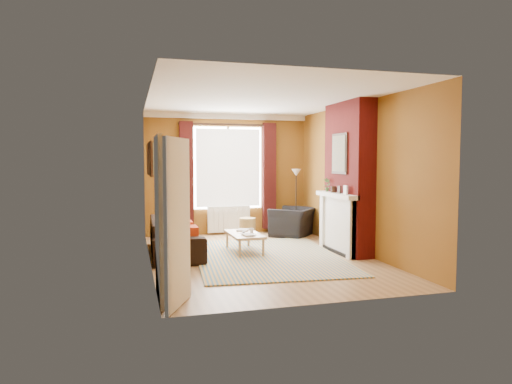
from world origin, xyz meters
TOP-DOWN VIEW (x-y plane):
  - ground at (0.00, 0.00)m, footprint 5.50×5.50m
  - room_walls at (0.64, 0.28)m, footprint 3.82×5.54m
  - striped_rug at (0.13, -0.02)m, footprint 2.77×3.65m
  - sofa at (-1.42, 0.70)m, footprint 0.93×2.26m
  - armchair at (1.37, 2.02)m, footprint 1.30×1.31m
  - coffee_table at (-0.16, 0.49)m, footprint 0.57×1.10m
  - wicker_stool at (0.27, 1.94)m, footprint 0.47×0.47m
  - floor_lamp at (1.55, 2.32)m, footprint 0.27×0.27m
  - book_a at (-0.26, 0.20)m, footprint 0.24×0.30m
  - book_b at (-0.20, 0.86)m, footprint 0.32×0.35m
  - mug at (-0.02, 0.47)m, footprint 0.10×0.10m
  - tv_remote at (-0.16, 0.57)m, footprint 0.08×0.15m

SIDE VIEW (x-z plane):
  - ground at x=0.00m, z-range 0.00..0.00m
  - striped_rug at x=0.13m, z-range 0.00..0.02m
  - wicker_stool at x=0.27m, z-range 0.00..0.45m
  - armchair at x=1.37m, z-range 0.00..0.64m
  - coffee_table at x=-0.16m, z-range 0.14..0.51m
  - sofa at x=-1.42m, z-range 0.00..0.65m
  - tv_remote at x=-0.16m, z-range 0.36..0.38m
  - book_b at x=-0.20m, z-range 0.36..0.39m
  - book_a at x=-0.26m, z-range 0.36..0.39m
  - mug at x=-0.02m, z-range 0.36..0.45m
  - floor_lamp at x=1.55m, z-range 0.44..1.96m
  - room_walls at x=0.64m, z-range -0.03..2.80m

